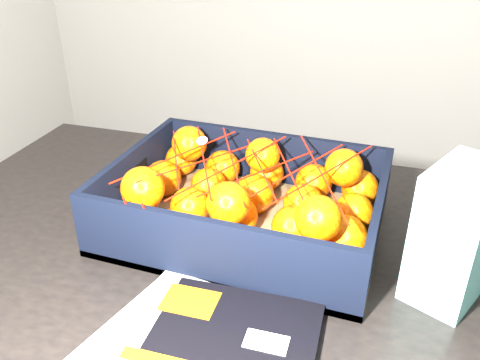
% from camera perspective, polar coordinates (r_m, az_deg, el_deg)
% --- Properties ---
extents(table, '(1.24, 0.86, 0.75)m').
position_cam_1_polar(table, '(0.89, -0.12, -13.30)').
color(table, black).
rests_on(table, ground).
extents(produce_crate, '(0.45, 0.34, 0.11)m').
position_cam_1_polar(produce_crate, '(0.87, 0.66, -3.55)').
color(produce_crate, brown).
rests_on(produce_crate, table).
extents(clementine_heap, '(0.42, 0.31, 0.12)m').
position_cam_1_polar(clementine_heap, '(0.86, 0.81, -2.15)').
color(clementine_heap, '#FF6505').
rests_on(clementine_heap, produce_crate).
extents(mesh_net, '(0.37, 0.30, 0.09)m').
position_cam_1_polar(mesh_net, '(0.82, -0.06, 1.20)').
color(mesh_net, red).
rests_on(mesh_net, clementine_heap).
extents(retail_carton, '(0.13, 0.16, 0.20)m').
position_cam_1_polar(retail_carton, '(0.76, 23.39, -5.59)').
color(retail_carton, silver).
rests_on(retail_carton, table).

